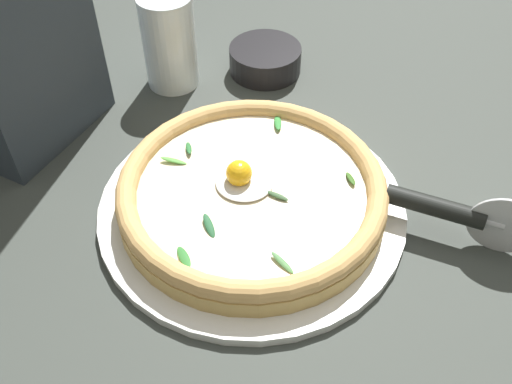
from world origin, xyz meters
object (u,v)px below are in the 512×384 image
(pizza_cutter, at_px, (453,212))
(side_bowl, at_px, (265,59))
(drinking_glass, at_px, (170,48))
(pepper_shaker, at_px, (12,96))
(pizza, at_px, (256,192))

(pizza_cutter, bearing_deg, side_bowl, -49.96)
(drinking_glass, bearing_deg, pepper_shaker, 34.17)
(pizza, relative_size, pepper_shaker, 3.34)
(pizza, bearing_deg, drinking_glass, -56.50)
(side_bowl, bearing_deg, drinking_glass, 20.22)
(side_bowl, distance_m, pizza_cutter, 0.38)
(pizza, height_order, drinking_glass, drinking_glass)
(side_bowl, bearing_deg, pizza_cutter, 130.04)
(side_bowl, height_order, drinking_glass, drinking_glass)
(drinking_glass, bearing_deg, side_bowl, -159.78)
(pizza, xyz_separation_m, pepper_shaker, (0.34, -0.11, 0.01))
(pizza_cutter, bearing_deg, pizza, -1.48)
(pizza_cutter, height_order, drinking_glass, drinking_glass)
(drinking_glass, height_order, pepper_shaker, drinking_glass)
(pizza, xyz_separation_m, pizza_cutter, (-0.22, 0.01, 0.01))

